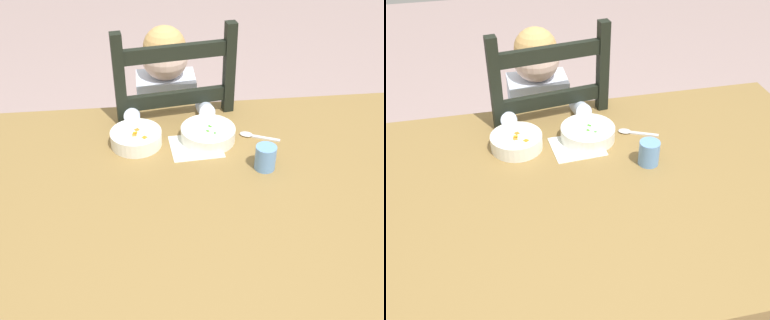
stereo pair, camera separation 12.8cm
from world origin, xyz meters
The scene contains 8 objects.
dining_table centered at (0.00, 0.00, 0.62)m, with size 1.57×1.00×0.70m.
dining_chair centered at (-0.08, 0.55, 0.48)m, with size 0.48×0.48×1.03m.
child_figure centered at (-0.09, 0.54, 0.64)m, with size 0.32×0.31×0.97m.
bowl_of_peas centered at (0.03, 0.25, 0.73)m, with size 0.18×0.18×0.05m.
bowl_of_carrots centered at (-0.21, 0.25, 0.73)m, with size 0.17×0.17×0.05m.
spoon centered at (0.18, 0.25, 0.70)m, with size 0.13×0.08×0.01m.
drinking_cup centered at (0.18, 0.08, 0.74)m, with size 0.06×0.06×0.08m, color #6698D5.
paper_napkin centered at (-0.02, 0.21, 0.70)m, with size 0.16×0.15×0.00m, color white.
Camera 1 is at (-0.17, -1.08, 1.61)m, focal length 45.53 mm.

